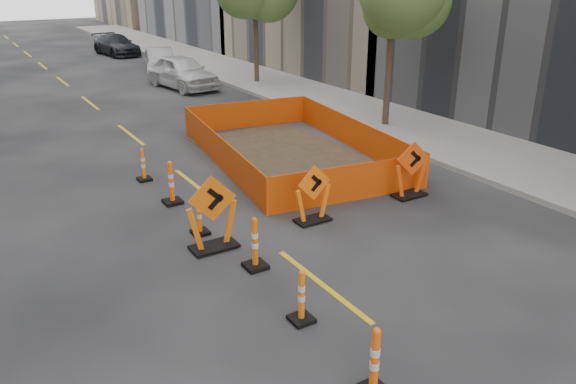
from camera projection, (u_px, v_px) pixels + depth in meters
sidewalk_right at (397, 123)px, 21.21m from camera, size 4.00×90.00×0.15m
tree_r_b at (393, 0)px, 19.27m from camera, size 2.80×2.80×5.95m
channelizer_3 at (375, 362)px, 7.60m from camera, size 0.44×0.44×1.11m
channelizer_4 at (302, 296)px, 9.26m from camera, size 0.38×0.38×0.97m
channelizer_5 at (255, 243)px, 10.92m from camera, size 0.43×0.43×1.09m
channelizer_6 at (199, 215)px, 12.37m from camera, size 0.37×0.37×0.94m
channelizer_7 at (171, 182)px, 13.98m from camera, size 0.44×0.44×1.13m
channelizer_8 at (143, 164)px, 15.55m from camera, size 0.37×0.37×0.94m
chevron_sign_left at (212, 213)px, 11.59m from camera, size 1.21×0.87×1.66m
chevron_sign_center at (313, 194)px, 12.91m from camera, size 0.95×0.58×1.40m
chevron_sign_right at (411, 169)px, 14.34m from camera, size 1.13×0.86×1.49m
safety_fence at (290, 142)px, 17.49m from camera, size 5.66×8.41×0.98m
parked_car_near at (182, 72)px, 27.61m from camera, size 2.52×4.91×1.60m
parked_car_mid at (160, 60)px, 31.91m from camera, size 2.39×4.28×1.34m
parked_car_far at (116, 45)px, 38.36m from camera, size 2.45×4.87×1.36m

